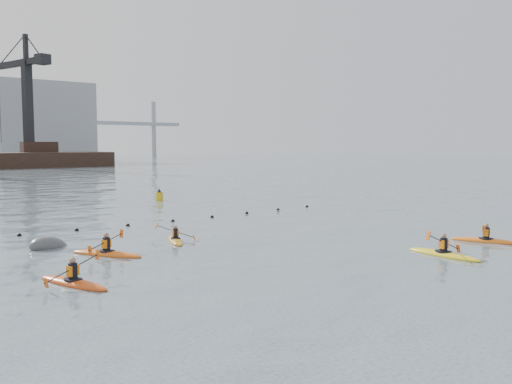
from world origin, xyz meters
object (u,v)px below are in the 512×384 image
kayaker_1 (443,253)px  kayaker_2 (107,253)px  kayaker_4 (486,240)px  mooring_buoy (49,247)px  kayaker_0 (73,282)px  kayaker_3 (176,240)px  nav_buoy (159,196)px

kayaker_1 → kayaker_2: size_ratio=1.04×
kayaker_1 → kayaker_4: 4.61m
kayaker_4 → mooring_buoy: kayaker_4 is taller
kayaker_2 → kayaker_4: bearing=-59.3°
kayaker_0 → kayaker_1: size_ratio=0.98×
kayaker_2 → kayaker_3: 4.19m
kayaker_1 → kayaker_3: 12.61m
kayaker_0 → kayaker_2: bearing=35.8°
kayaker_4 → kayaker_2: bearing=-51.0°
kayaker_1 → kayaker_3: (-7.36, 10.24, -0.02)m
nav_buoy → kayaker_1: bearing=-92.7°
kayaker_2 → kayaker_4: size_ratio=1.02×
kayaker_0 → kayaker_3: size_ratio=1.18×
kayaker_0 → mooring_buoy: bearing=60.2°
mooring_buoy → kayaker_4: bearing=-34.7°
kayaker_2 → kayaker_3: (4.04, 1.09, -0.02)m
kayaker_2 → kayaker_1: bearing=-69.9°
mooring_buoy → kayaker_1: bearing=-44.6°
kayaker_0 → mooring_buoy: kayaker_0 is taller
kayaker_2 → nav_buoy: 22.85m
kayaker_1 → nav_buoy: (1.31, 28.15, 0.26)m
kayaker_4 → nav_buoy: size_ratio=2.76×
kayaker_0 → nav_buoy: 27.81m
kayaker_4 → nav_buoy: (-3.27, 27.57, 0.26)m
kayaker_0 → kayaker_4: bearing=-32.0°
kayaker_4 → mooring_buoy: 21.14m
kayaker_2 → mooring_buoy: kayaker_2 is taller
kayaker_1 → kayaker_2: kayaker_1 is taller
kayaker_0 → mooring_buoy: size_ratio=1.68×
kayaker_1 → kayaker_4: kayaker_1 is taller
kayaker_4 → mooring_buoy: bearing=-57.5°
kayaker_0 → kayaker_2: (2.90, 4.02, 0.00)m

